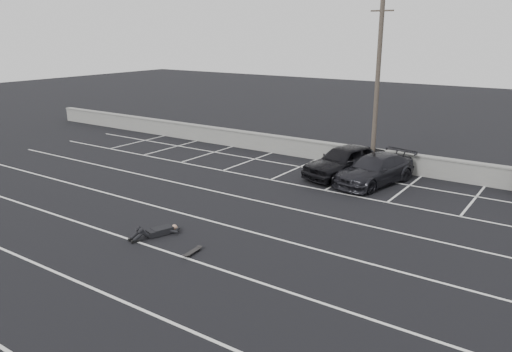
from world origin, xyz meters
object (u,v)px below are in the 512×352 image
Objects in this scene: car_left at (345,161)px; skateboard at (193,252)px; person at (162,228)px; car_right at (375,170)px; utility_pole at (377,88)px.

car_left is 11.23m from skateboard.
car_left reaches higher than person.
utility_pole is at bearing 128.20° from car_right.
skateboard is (-1.97, -10.92, -0.63)m from car_right.
person is 3.41× the size of skateboard.
skateboard is (-0.28, -11.20, -0.75)m from car_left.
utility_pole reaches higher than skateboard.
car_left is 10.82m from person.
skateboard is at bearing -74.29° from car_left.
skateboard is at bearing 0.24° from person.
utility_pole is 13.23m from person.
car_right reaches higher than skateboard.
car_left reaches higher than skateboard.
car_left is 3.97m from utility_pole.
car_right is at bearing 86.62° from person.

